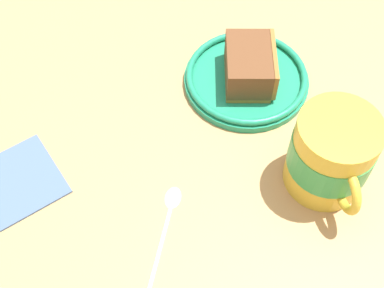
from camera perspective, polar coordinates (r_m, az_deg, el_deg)
ground_plane at (r=67.76cm, az=3.65°, el=-1.01°), size 127.45×127.45×2.21cm
small_plate at (r=72.87cm, az=5.93°, el=7.11°), size 17.11×17.11×1.94cm
cake_slice at (r=70.99cm, az=6.33°, el=8.46°), size 10.88×10.03×4.93cm
tea_mug at (r=61.72cm, az=14.92°, el=-1.05°), size 10.73×10.38×10.86cm
teaspoon at (r=61.83cm, az=-2.62°, el=-7.62°), size 13.13×5.35×0.80cm
folded_napkin at (r=67.34cm, az=-18.24°, el=-3.72°), size 12.66×13.03×0.60cm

